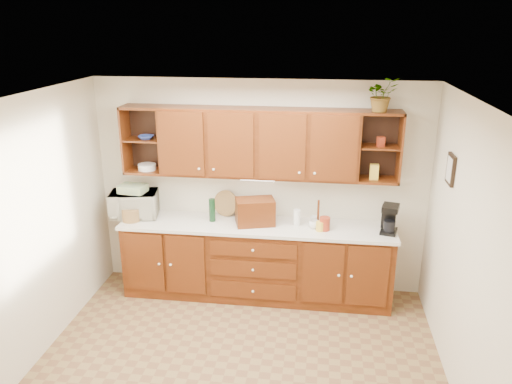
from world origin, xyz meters
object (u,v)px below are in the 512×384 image
(microwave, at_px, (134,204))
(potted_plant, at_px, (382,94))
(coffee_maker, at_px, (389,219))
(bread_box, at_px, (255,212))

(microwave, xyz_separation_m, potted_plant, (2.85, 0.03, 1.38))
(coffee_maker, distance_m, potted_plant, 1.39)
(potted_plant, bearing_deg, coffee_maker, -30.93)
(bread_box, bearing_deg, potted_plant, -12.79)
(microwave, relative_size, potted_plant, 1.51)
(microwave, distance_m, coffee_maker, 3.04)
(microwave, height_order, bread_box, same)
(microwave, relative_size, bread_box, 1.26)
(coffee_maker, xyz_separation_m, potted_plant, (-0.19, 0.11, 1.38))
(bread_box, relative_size, potted_plant, 1.20)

